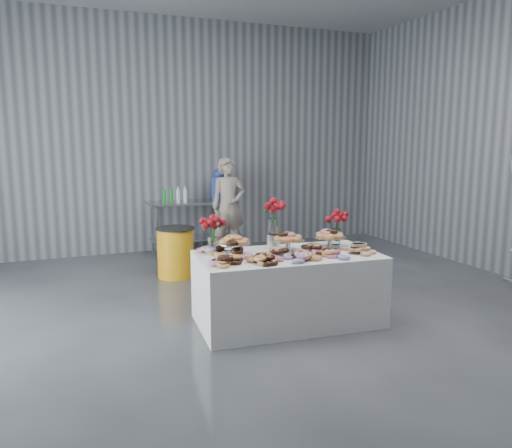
{
  "coord_description": "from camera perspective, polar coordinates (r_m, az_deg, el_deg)",
  "views": [
    {
      "loc": [
        -1.94,
        -4.21,
        1.94
      ],
      "look_at": [
        0.14,
        0.97,
        1.0
      ],
      "focal_mm": 35.0,
      "sensor_mm": 36.0,
      "label": 1
    }
  ],
  "objects": [
    {
      "name": "cake_stand_mid",
      "position": [
        5.4,
        3.63,
        -1.62
      ],
      "size": [
        0.36,
        0.36,
        0.17
      ],
      "color": "silver",
      "rests_on": "display_table"
    },
    {
      "name": "danish_pile",
      "position": [
        5.44,
        11.67,
        -2.63
      ],
      "size": [
        0.48,
        0.48,
        0.11
      ],
      "primitive_type": null,
      "color": "silver",
      "rests_on": "display_table"
    },
    {
      "name": "cake_stand_left",
      "position": [
        5.22,
        -2.54,
        -2.01
      ],
      "size": [
        0.36,
        0.36,
        0.17
      ],
      "color": "silver",
      "rests_on": "display_table"
    },
    {
      "name": "room_walls",
      "position": [
        4.64,
        -0.67,
        18.27
      ],
      "size": [
        8.04,
        9.04,
        4.02
      ],
      "color": "gray",
      "rests_on": "ground"
    },
    {
      "name": "bouquet_left",
      "position": [
        5.24,
        -4.94,
        -0.25
      ],
      "size": [
        0.26,
        0.26,
        0.42
      ],
      "color": "white",
      "rests_on": "display_table"
    },
    {
      "name": "ground",
      "position": [
        5.02,
        2.67,
        -13.13
      ],
      "size": [
        9.0,
        9.0,
        0.0
      ],
      "primitive_type": "plane",
      "color": "#33353A",
      "rests_on": "ground"
    },
    {
      "name": "water_jug",
      "position": [
        8.76,
        -4.2,
        4.39
      ],
      "size": [
        0.28,
        0.28,
        0.55
      ],
      "color": "blue",
      "rests_on": "prep_table"
    },
    {
      "name": "display_table",
      "position": [
        5.37,
        3.65,
        -7.35
      ],
      "size": [
        1.97,
        1.15,
        0.75
      ],
      "primitive_type": "cube",
      "rotation": [
        0.0,
        0.0,
        -0.08
      ],
      "color": "white",
      "rests_on": "ground"
    },
    {
      "name": "drink_bottles",
      "position": [
        8.46,
        -9.29,
        3.33
      ],
      "size": [
        0.54,
        0.08,
        0.27
      ],
      "primitive_type": null,
      "color": "#268C33",
      "rests_on": "prep_table"
    },
    {
      "name": "prep_table",
      "position": [
        8.68,
        -7.3,
        0.77
      ],
      "size": [
        1.5,
        0.6,
        0.9
      ],
      "color": "silver",
      "rests_on": "ground"
    },
    {
      "name": "bouquet_center",
      "position": [
        5.51,
        1.94,
        1.14
      ],
      "size": [
        0.26,
        0.26,
        0.57
      ],
      "color": "silver",
      "rests_on": "display_table"
    },
    {
      "name": "cake_stand_right",
      "position": [
        5.6,
        8.42,
        -1.31
      ],
      "size": [
        0.36,
        0.36,
        0.17
      ],
      "color": "silver",
      "rests_on": "display_table"
    },
    {
      "name": "trash_barrel",
      "position": [
        7.21,
        -9.17,
        -3.19
      ],
      "size": [
        0.56,
        0.56,
        0.71
      ],
      "rotation": [
        0.0,
        0.0,
        -0.12
      ],
      "color": "#F3A314",
      "rests_on": "ground"
    },
    {
      "name": "bouquet_right",
      "position": [
        5.77,
        9.16,
        0.57
      ],
      "size": [
        0.26,
        0.26,
        0.42
      ],
      "color": "white",
      "rests_on": "display_table"
    },
    {
      "name": "donut_mounds",
      "position": [
        5.22,
        3.93,
        -3.08
      ],
      "size": [
        1.86,
        0.94,
        0.09
      ],
      "primitive_type": null,
      "rotation": [
        0.0,
        0.0,
        -0.08
      ],
      "color": "#E4AB53",
      "rests_on": "display_table"
    },
    {
      "name": "person",
      "position": [
        8.52,
        -3.2,
        2.06
      ],
      "size": [
        0.6,
        0.39,
        1.65
      ],
      "primitive_type": "imported",
      "rotation": [
        0.0,
        0.0,
        0.0
      ],
      "color": "#CC8C93",
      "rests_on": "ground"
    }
  ]
}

